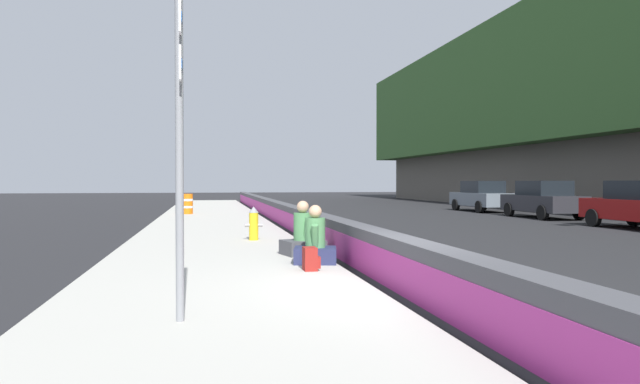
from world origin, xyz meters
name	(u,v)px	position (x,y,z in m)	size (l,w,h in m)	color
ground_plane	(408,298)	(0.00, 0.00, 0.00)	(160.00, 160.00, 0.00)	#232326
sidewalk_strip	(221,300)	(0.00, 2.65, 0.07)	(80.00, 4.40, 0.14)	#B5B2A8
jersey_barrier	(407,268)	(0.00, 0.00, 0.42)	(76.00, 0.45, 0.85)	#47474C
route_sign_post	(180,132)	(-1.36, 3.12, 2.21)	(0.44, 0.09, 3.60)	gray
fire_hydrant	(254,223)	(7.19, 1.63, 0.59)	(0.26, 0.46, 0.88)	gold
seated_person_foreground	(315,245)	(2.75, 0.83, 0.48)	(0.81, 0.90, 1.09)	#23284C
seated_person_middle	(303,238)	(4.01, 0.86, 0.49)	(0.87, 0.96, 1.13)	#424247
backpack	(311,259)	(1.89, 1.08, 0.33)	(0.32, 0.28, 0.40)	maroon
construction_barrel	(187,204)	(19.93, 3.73, 0.62)	(0.54, 0.54, 0.95)	orange
parked_car_fourth	(543,199)	(15.79, -12.22, 0.86)	(4.54, 2.02, 1.71)	#28282D
parked_car_midline	(482,196)	(21.63, -12.20, 0.86)	(4.51, 1.97, 1.71)	slate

